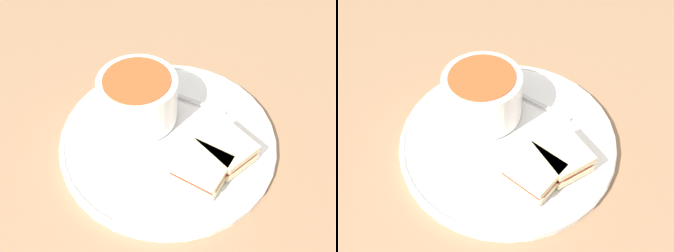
{
  "view_description": "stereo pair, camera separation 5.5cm",
  "coord_description": "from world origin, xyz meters",
  "views": [
    {
      "loc": [
        0.05,
        0.35,
        0.46
      ],
      "look_at": [
        0.0,
        0.0,
        0.04
      ],
      "focal_mm": 42.0,
      "sensor_mm": 36.0,
      "label": 1
    },
    {
      "loc": [
        -0.0,
        0.36,
        0.46
      ],
      "look_at": [
        0.0,
        0.0,
        0.04
      ],
      "focal_mm": 42.0,
      "sensor_mm": 36.0,
      "label": 2
    }
  ],
  "objects": [
    {
      "name": "ground_plane",
      "position": [
        0.0,
        0.0,
        0.0
      ],
      "size": [
        2.4,
        2.4,
        0.0
      ],
      "primitive_type": "plane",
      "color": "#8E6B4C"
    },
    {
      "name": "plate",
      "position": [
        0.0,
        0.0,
        0.01
      ],
      "size": [
        0.31,
        0.31,
        0.02
      ],
      "color": "white",
      "rests_on": "ground_plane"
    },
    {
      "name": "soup_bowl",
      "position": [
        0.04,
        -0.05,
        0.05
      ],
      "size": [
        0.11,
        0.11,
        0.07
      ],
      "color": "white",
      "rests_on": "plate"
    },
    {
      "name": "spoon",
      "position": [
        -0.02,
        -0.08,
        0.02
      ],
      "size": [
        0.11,
        0.08,
        0.01
      ],
      "rotation": [
        0.0,
        0.0,
        5.67
      ],
      "color": "silver",
      "rests_on": "plate"
    },
    {
      "name": "sandwich_half_near",
      "position": [
        -0.03,
        0.07,
        0.03
      ],
      "size": [
        0.09,
        0.09,
        0.03
      ],
      "rotation": [
        0.0,
        0.0,
        2.45
      ],
      "color": "beige",
      "rests_on": "plate"
    },
    {
      "name": "sandwich_half_far",
      "position": [
        -0.07,
        0.05,
        0.03
      ],
      "size": [
        0.08,
        0.09,
        0.03
      ],
      "rotation": [
        0.0,
        0.0,
        2.12
      ],
      "color": "beige",
      "rests_on": "plate"
    }
  ]
}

